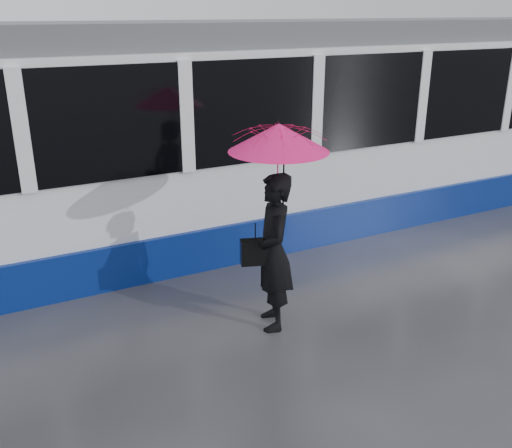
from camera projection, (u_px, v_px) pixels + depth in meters
ground at (231, 312)px, 7.06m from camera, size 90.00×90.00×0.00m
rails at (165, 242)px, 9.13m from camera, size 34.00×1.51×0.02m
tram at (190, 139)px, 8.77m from camera, size 26.00×2.56×3.35m
woman at (273, 253)px, 6.46m from camera, size 0.63×0.78×1.85m
umbrella at (278, 157)px, 6.09m from camera, size 1.37×1.37×1.25m
handbag at (255, 252)px, 6.36m from camera, size 0.36×0.24×0.47m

